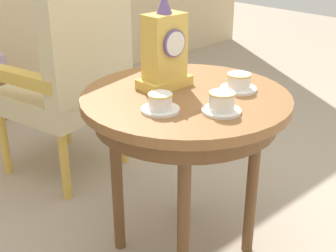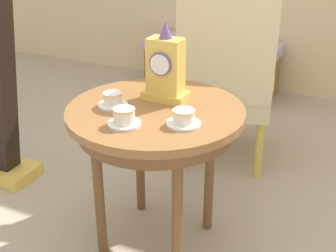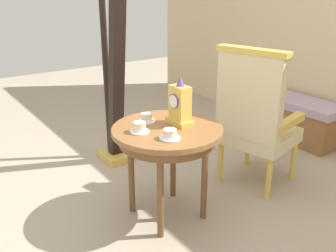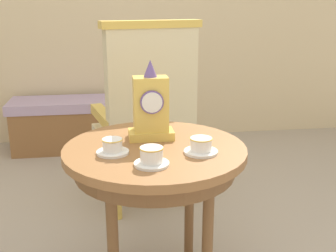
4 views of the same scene
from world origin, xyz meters
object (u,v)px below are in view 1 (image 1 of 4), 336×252
at_px(teacup_left, 160,103).
at_px(teacup_center, 239,83).
at_px(side_table, 185,114).
at_px(teacup_right, 222,103).
at_px(armchair, 73,65).
at_px(mantel_clock, 165,51).

xyz_separation_m(teacup_left, teacup_center, (0.34, -0.04, 0.00)).
height_order(side_table, teacup_right, teacup_right).
relative_size(teacup_left, armchair, 0.11).
relative_size(teacup_right, mantel_clock, 0.38).
distance_m(teacup_left, teacup_right, 0.19).
distance_m(teacup_right, armchair, 1.02).
relative_size(teacup_left, mantel_clock, 0.37).
distance_m(teacup_center, mantel_clock, 0.29).
distance_m(side_table, teacup_center, 0.22).
height_order(mantel_clock, armchair, armchair).
xyz_separation_m(teacup_right, armchair, (0.07, 1.01, -0.11)).
distance_m(teacup_right, teacup_center, 0.22).
bearing_deg(teacup_center, mantel_clock, 130.19).
relative_size(side_table, armchair, 0.65).
bearing_deg(mantel_clock, teacup_left, -135.95).
bearing_deg(teacup_right, armchair, 85.90).
relative_size(side_table, mantel_clock, 2.21).
height_order(teacup_right, teacup_center, teacup_right).
bearing_deg(teacup_right, side_table, 80.16).
height_order(side_table, mantel_clock, mantel_clock).
relative_size(side_table, teacup_left, 5.91).
bearing_deg(teacup_center, teacup_right, -154.52).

